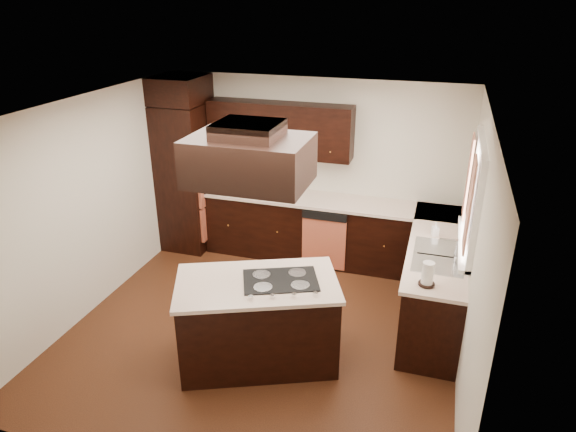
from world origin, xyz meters
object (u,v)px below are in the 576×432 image
object	(u,v)px
oven_column	(187,177)
spice_rack	(248,182)
island	(258,323)
range_hood	(249,161)

from	to	relation	value
oven_column	spice_rack	world-z (taller)	oven_column
spice_rack	island	bearing A→B (deg)	-69.40
island	range_hood	distance (m)	1.72
oven_column	island	bearing A→B (deg)	-49.48
oven_column	spice_rack	bearing A→B (deg)	4.36
range_hood	spice_rack	xyz separation A→B (m)	(-0.96, 2.32, -1.10)
range_hood	spice_rack	size ratio (longest dim) A/B	3.14
range_hood	spice_rack	world-z (taller)	range_hood
oven_column	range_hood	bearing A→B (deg)	-50.26
island	range_hood	size ratio (longest dim) A/B	1.46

